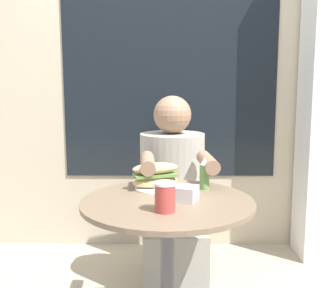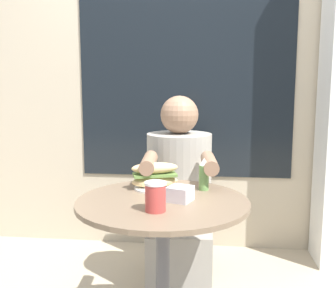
{
  "view_description": "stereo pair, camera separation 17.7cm",
  "coord_description": "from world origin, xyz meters",
  "px_view_note": "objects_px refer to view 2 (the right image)",
  "views": [
    {
      "loc": [
        0.01,
        -1.55,
        1.2
      ],
      "look_at": [
        0.0,
        0.2,
        0.94
      ],
      "focal_mm": 42.0,
      "sensor_mm": 36.0,
      "label": 1
    },
    {
      "loc": [
        0.19,
        -1.54,
        1.2
      ],
      "look_at": [
        0.0,
        0.2,
        0.94
      ],
      "focal_mm": 42.0,
      "sensor_mm": 36.0,
      "label": 2
    }
  ],
  "objects_px": {
    "sandwich_on_plate": "(155,177)",
    "drink_cup": "(155,196)",
    "seated_diner": "(179,214)",
    "condiment_bottle": "(204,175)",
    "cafe_table": "(163,246)",
    "diner_chair": "(182,192)"
  },
  "relations": [
    {
      "from": "sandwich_on_plate",
      "to": "drink_cup",
      "type": "relative_size",
      "value": 2.01
    },
    {
      "from": "drink_cup",
      "to": "diner_chair",
      "type": "bearing_deg",
      "value": 88.8
    },
    {
      "from": "cafe_table",
      "to": "drink_cup",
      "type": "relative_size",
      "value": 6.63
    },
    {
      "from": "sandwich_on_plate",
      "to": "condiment_bottle",
      "type": "bearing_deg",
      "value": 0.73
    },
    {
      "from": "seated_diner",
      "to": "cafe_table",
      "type": "bearing_deg",
      "value": 83.06
    },
    {
      "from": "condiment_bottle",
      "to": "seated_diner",
      "type": "bearing_deg",
      "value": 110.64
    },
    {
      "from": "diner_chair",
      "to": "drink_cup",
      "type": "xyz_separation_m",
      "value": [
        -0.02,
        -1.04,
        0.27
      ]
    },
    {
      "from": "cafe_table",
      "to": "sandwich_on_plate",
      "type": "height_order",
      "value": "sandwich_on_plate"
    },
    {
      "from": "seated_diner",
      "to": "condiment_bottle",
      "type": "relative_size",
      "value": 7.94
    },
    {
      "from": "seated_diner",
      "to": "sandwich_on_plate",
      "type": "distance_m",
      "value": 0.49
    },
    {
      "from": "sandwich_on_plate",
      "to": "drink_cup",
      "type": "height_order",
      "value": "sandwich_on_plate"
    },
    {
      "from": "condiment_bottle",
      "to": "drink_cup",
      "type": "bearing_deg",
      "value": -118.17
    },
    {
      "from": "condiment_bottle",
      "to": "cafe_table",
      "type": "bearing_deg",
      "value": -133.62
    },
    {
      "from": "cafe_table",
      "to": "sandwich_on_plate",
      "type": "relative_size",
      "value": 3.3
    },
    {
      "from": "diner_chair",
      "to": "condiment_bottle",
      "type": "distance_m",
      "value": 0.79
    },
    {
      "from": "diner_chair",
      "to": "sandwich_on_plate",
      "type": "bearing_deg",
      "value": 80.07
    },
    {
      "from": "condiment_bottle",
      "to": "sandwich_on_plate",
      "type": "bearing_deg",
      "value": -179.27
    },
    {
      "from": "drink_cup",
      "to": "condiment_bottle",
      "type": "distance_m",
      "value": 0.36
    },
    {
      "from": "diner_chair",
      "to": "condiment_bottle",
      "type": "xyz_separation_m",
      "value": [
        0.15,
        -0.72,
        0.28
      ]
    },
    {
      "from": "cafe_table",
      "to": "seated_diner",
      "type": "height_order",
      "value": "seated_diner"
    },
    {
      "from": "seated_diner",
      "to": "condiment_bottle",
      "type": "bearing_deg",
      "value": 106.2
    },
    {
      "from": "diner_chair",
      "to": "sandwich_on_plate",
      "type": "relative_size",
      "value": 3.9
    }
  ]
}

